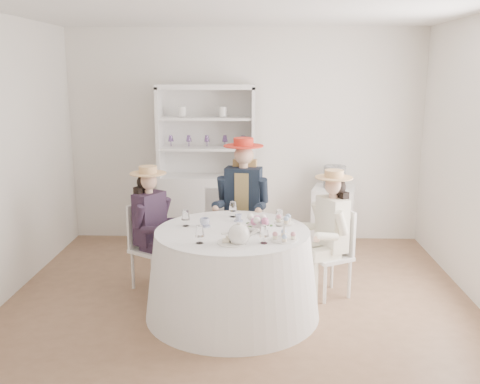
{
  "coord_description": "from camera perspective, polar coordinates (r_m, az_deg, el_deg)",
  "views": [
    {
      "loc": [
        0.17,
        -4.83,
        2.17
      ],
      "look_at": [
        0.0,
        0.1,
        1.05
      ],
      "focal_mm": 40.0,
      "sensor_mm": 36.0,
      "label": 1
    }
  ],
  "objects": [
    {
      "name": "teacup_b",
      "position": [
        5.01,
        -0.16,
        -2.82
      ],
      "size": [
        0.06,
        0.06,
        0.06
      ],
      "primitive_type": "imported",
      "rotation": [
        0.0,
        0.0,
        0.02
      ],
      "color": "white",
      "rests_on": "tea_table"
    },
    {
      "name": "guest_mid",
      "position": [
        5.71,
        0.33,
        -0.67
      ],
      "size": [
        0.55,
        0.58,
        1.49
      ],
      "rotation": [
        0.0,
        0.0,
        -0.16
      ],
      "color": "silver",
      "rests_on": "ground"
    },
    {
      "name": "ground",
      "position": [
        5.29,
        -0.04,
        -11.4
      ],
      "size": [
        4.5,
        4.5,
        0.0
      ],
      "primitive_type": "plane",
      "color": "brown",
      "rests_on": "ground"
    },
    {
      "name": "teacup_a",
      "position": [
        4.86,
        -3.78,
        -3.3
      ],
      "size": [
        0.12,
        0.12,
        0.07
      ],
      "primitive_type": "imported",
      "rotation": [
        0.0,
        0.0,
        -0.42
      ],
      "color": "white",
      "rests_on": "tea_table"
    },
    {
      "name": "wall_front",
      "position": [
        2.95,
        -1.38,
        -3.35
      ],
      "size": [
        4.5,
        0.0,
        4.5
      ],
      "primitive_type": "plane",
      "rotation": [
        -1.57,
        0.0,
        0.0
      ],
      "color": "white",
      "rests_on": "ground"
    },
    {
      "name": "spare_chair",
      "position": [
        6.26,
        -2.16,
        -2.99
      ],
      "size": [
        0.39,
        0.39,
        0.87
      ],
      "rotation": [
        0.0,
        0.0,
        3.23
      ],
      "color": "silver",
      "rests_on": "ground"
    },
    {
      "name": "cupcake_stand",
      "position": [
        4.47,
        4.73,
        -4.2
      ],
      "size": [
        0.23,
        0.23,
        0.21
      ],
      "rotation": [
        0.0,
        0.0,
        -0.27
      ],
      "color": "white",
      "rests_on": "tea_table"
    },
    {
      "name": "table_teapot",
      "position": [
        4.36,
        -0.08,
        -4.55
      ],
      "size": [
        0.25,
        0.18,
        0.19
      ],
      "rotation": [
        0.0,
        0.0,
        0.2
      ],
      "color": "white",
      "rests_on": "tea_table"
    },
    {
      "name": "side_table",
      "position": [
        6.78,
        9.89,
        -2.68
      ],
      "size": [
        0.59,
        0.59,
        0.76
      ],
      "primitive_type": "cube",
      "rotation": [
        0.0,
        0.0,
        -0.24
      ],
      "color": "silver",
      "rests_on": "ground"
    },
    {
      "name": "flower_bowl",
      "position": [
        4.71,
        1.93,
        -3.92
      ],
      "size": [
        0.26,
        0.26,
        0.05
      ],
      "primitive_type": "imported",
      "rotation": [
        0.0,
        0.0,
        -0.33
      ],
      "color": "white",
      "rests_on": "tea_table"
    },
    {
      "name": "tea_table",
      "position": [
        4.87,
        -0.81,
        -8.58
      ],
      "size": [
        1.57,
        1.57,
        0.79
      ],
      "rotation": [
        0.0,
        0.0,
        0.34
      ],
      "color": "white",
      "rests_on": "ground"
    },
    {
      "name": "guest_right",
      "position": [
        5.21,
        9.59,
        -3.64
      ],
      "size": [
        0.54,
        0.49,
        1.26
      ],
      "rotation": [
        0.0,
        0.0,
        -1.08
      ],
      "color": "silver",
      "rests_on": "ground"
    },
    {
      "name": "sandwich_plate",
      "position": [
        4.4,
        -0.89,
        -5.29
      ],
      "size": [
        0.24,
        0.24,
        0.05
      ],
      "rotation": [
        0.0,
        0.0,
        0.02
      ],
      "color": "white",
      "rests_on": "tea_table"
    },
    {
      "name": "flower_arrangement",
      "position": [
        4.72,
        1.97,
        -3.14
      ],
      "size": [
        0.17,
        0.17,
        0.06
      ],
      "rotation": [
        0.0,
        0.0,
        -0.13
      ],
      "color": "#D56A9D",
      "rests_on": "tea_table"
    },
    {
      "name": "wall_back",
      "position": [
        6.88,
        0.54,
        5.95
      ],
      "size": [
        4.5,
        0.0,
        4.5
      ],
      "primitive_type": "plane",
      "rotation": [
        1.57,
        0.0,
        0.0
      ],
      "color": "white",
      "rests_on": "ground"
    },
    {
      "name": "stemware_set",
      "position": [
        4.72,
        -0.82,
        -3.24
      ],
      "size": [
        0.93,
        0.9,
        0.15
      ],
      "color": "white",
      "rests_on": "tea_table"
    },
    {
      "name": "hutch",
      "position": [
        6.74,
        -3.45,
        0.32
      ],
      "size": [
        1.32,
        0.77,
        2.01
      ],
      "rotation": [
        0.0,
        0.0,
        0.29
      ],
      "color": "silver",
      "rests_on": "ground"
    },
    {
      "name": "teacup_c",
      "position": [
        4.82,
        2.47,
        -3.47
      ],
      "size": [
        0.1,
        0.1,
        0.06
      ],
      "primitive_type": "imported",
      "rotation": [
        0.0,
        0.0,
        0.4
      ],
      "color": "white",
      "rests_on": "tea_table"
    },
    {
      "name": "ceiling",
      "position": [
        4.86,
        -0.04,
        19.07
      ],
      "size": [
        4.5,
        4.5,
        0.0
      ],
      "primitive_type": "plane",
      "rotation": [
        3.14,
        0.0,
        0.0
      ],
      "color": "white",
      "rests_on": "wall_back"
    },
    {
      "name": "hatbox",
      "position": [
        6.67,
        10.06,
        1.6
      ],
      "size": [
        0.33,
        0.33,
        0.27
      ],
      "primitive_type": "cylinder",
      "rotation": [
        0.0,
        0.0,
        0.27
      ],
      "color": "black",
      "rests_on": "side_table"
    },
    {
      "name": "guest_left",
      "position": [
        5.41,
        -9.43,
        -3.02
      ],
      "size": [
        0.54,
        0.5,
        1.26
      ],
      "rotation": [
        0.0,
        0.0,
        1.02
      ],
      "color": "silver",
      "rests_on": "ground"
    }
  ]
}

